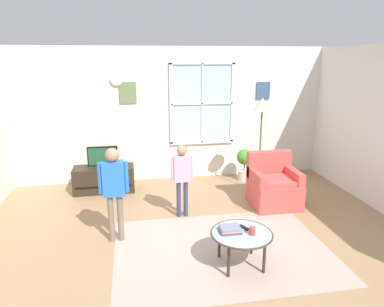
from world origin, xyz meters
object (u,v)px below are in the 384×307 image
at_px(cup, 252,231).
at_px(television, 103,156).
at_px(book_stack, 230,229).
at_px(floor_lamp, 262,114).
at_px(remote_near_books, 244,227).
at_px(tv_stand, 104,179).
at_px(person_pink_shirt, 182,173).
at_px(person_blue_shirt, 114,184).
at_px(potted_plant_by_window, 244,162).
at_px(armchair, 273,186).
at_px(coffee_table, 242,235).

bearing_deg(cup, television, 123.43).
bearing_deg(book_stack, floor_lamp, 61.91).
bearing_deg(cup, remote_near_books, 105.35).
xyz_separation_m(book_stack, floor_lamp, (1.17, 2.20, 1.00)).
bearing_deg(remote_near_books, tv_stand, 124.33).
height_order(book_stack, person_pink_shirt, person_pink_shirt).
relative_size(tv_stand, cup, 11.40).
bearing_deg(remote_near_books, person_blue_shirt, 154.25).
bearing_deg(potted_plant_by_window, armchair, -85.63).
bearing_deg(potted_plant_by_window, television, -177.16).
xyz_separation_m(tv_stand, coffee_table, (1.76, -2.78, 0.16)).
bearing_deg(coffee_table, remote_near_books, 60.24).
relative_size(coffee_table, cup, 7.75).
height_order(cup, potted_plant_by_window, potted_plant_by_window).
xyz_separation_m(television, person_blue_shirt, (0.27, -1.92, 0.14)).
relative_size(book_stack, floor_lamp, 0.14).
xyz_separation_m(cup, potted_plant_by_window, (0.88, 2.97, -0.08)).
relative_size(book_stack, remote_near_books, 1.76).
height_order(person_blue_shirt, person_pink_shirt, person_blue_shirt).
xyz_separation_m(cup, person_blue_shirt, (-1.60, 0.91, 0.35)).
distance_m(potted_plant_by_window, floor_lamp, 1.26).
distance_m(armchair, potted_plant_by_window, 1.27).
xyz_separation_m(armchair, person_blue_shirt, (-2.57, -0.79, 0.49)).
distance_m(tv_stand, cup, 3.40).
xyz_separation_m(television, remote_near_books, (1.82, -2.67, -0.24)).
relative_size(book_stack, person_pink_shirt, 0.21).
bearing_deg(book_stack, tv_stand, 120.91).
distance_m(tv_stand, potted_plant_by_window, 2.76).
bearing_deg(book_stack, armchair, 52.81).
xyz_separation_m(armchair, potted_plant_by_window, (-0.10, 1.26, 0.06)).
distance_m(television, coffee_table, 3.30).
distance_m(television, floor_lamp, 2.96).
relative_size(armchair, remote_near_books, 6.21).
bearing_deg(person_pink_shirt, floor_lamp, 26.96).
bearing_deg(coffee_table, potted_plant_by_window, 71.22).
height_order(cup, floor_lamp, floor_lamp).
bearing_deg(floor_lamp, book_stack, -118.09).
distance_m(cup, person_pink_shirt, 1.66).
bearing_deg(potted_plant_by_window, tv_stand, -177.22).
distance_m(armchair, remote_near_books, 1.85).
relative_size(armchair, potted_plant_by_window, 1.33).
height_order(tv_stand, floor_lamp, floor_lamp).
xyz_separation_m(tv_stand, person_blue_shirt, (0.27, -1.92, 0.58)).
xyz_separation_m(person_blue_shirt, floor_lamp, (2.54, 1.39, 0.64)).
distance_m(coffee_table, book_stack, 0.15).
height_order(tv_stand, cup, cup).
bearing_deg(tv_stand, television, -90.00).
height_order(armchair, book_stack, armchair).
xyz_separation_m(potted_plant_by_window, floor_lamp, (0.06, -0.66, 1.07)).
relative_size(person_pink_shirt, potted_plant_by_window, 1.77).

